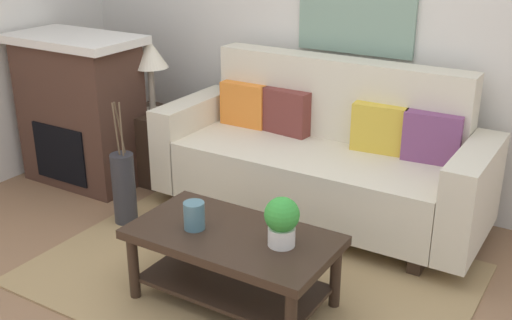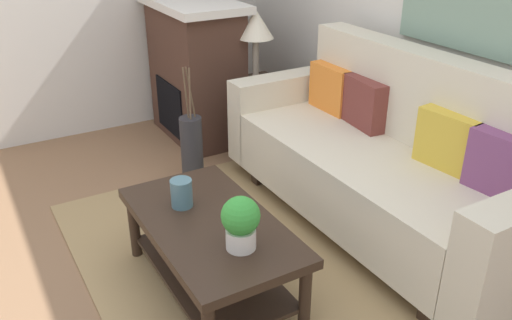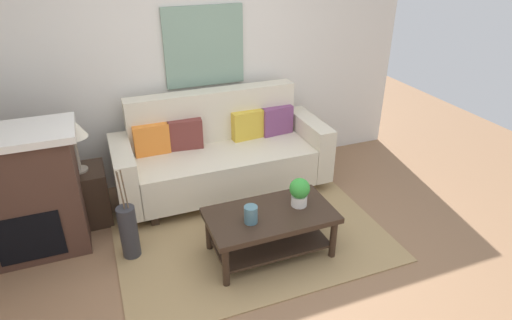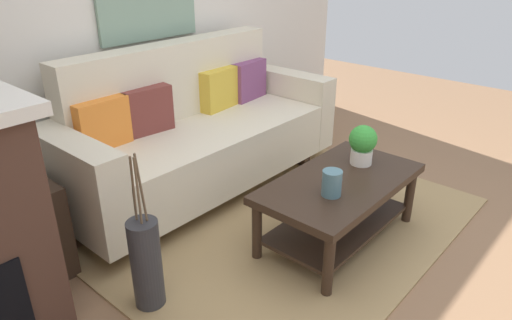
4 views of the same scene
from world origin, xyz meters
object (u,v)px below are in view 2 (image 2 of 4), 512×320
at_px(fireplace, 196,70).
at_px(coffee_table, 211,240).
at_px(floor_vase, 192,151).
at_px(couch, 383,162).
at_px(table_lamp, 256,27).
at_px(potted_plant_tabletop, 241,222).
at_px(throw_pillow_maroon, 364,103).
at_px(throw_pillow_mustard, 448,141).
at_px(throw_pillow_plum, 503,166).
at_px(throw_pillow_orange, 331,88).
at_px(tabletop_vase, 182,193).
at_px(side_table, 256,114).

bearing_deg(fireplace, coffee_table, -22.69).
xyz_separation_m(fireplace, floor_vase, (0.78, -0.40, -0.33)).
distance_m(couch, table_lamp, 1.53).
xyz_separation_m(potted_plant_tabletop, floor_vase, (-1.44, 0.39, -0.32)).
relative_size(throw_pillow_maroon, throw_pillow_mustard, 1.00).
xyz_separation_m(throw_pillow_plum, fireplace, (-2.58, -0.52, -0.09)).
relative_size(throw_pillow_orange, floor_vase, 0.71).
relative_size(throw_pillow_plum, tabletop_vase, 2.37).
xyz_separation_m(side_table, fireplace, (-0.45, -0.32, 0.31)).
relative_size(throw_pillow_plum, potted_plant_tabletop, 1.37).
xyz_separation_m(throw_pillow_plum, tabletop_vase, (-0.84, -1.39, -0.17)).
xyz_separation_m(throw_pillow_maroon, coffee_table, (0.42, -1.33, -0.37)).
bearing_deg(side_table, couch, 2.86).
xyz_separation_m(couch, tabletop_vase, (-0.14, -1.26, 0.07)).
relative_size(side_table, table_lamp, 0.98).
height_order(couch, potted_plant_tabletop, couch).
xyz_separation_m(throw_pillow_orange, coffee_table, (0.77, -1.33, -0.37)).
bearing_deg(couch, fireplace, -168.25).
bearing_deg(throw_pillow_plum, potted_plant_tabletop, -105.23).
xyz_separation_m(table_lamp, floor_vase, (0.33, -0.72, -0.74)).
height_order(throw_pillow_mustard, side_table, throw_pillow_mustard).
distance_m(throw_pillow_plum, side_table, 2.17).
relative_size(throw_pillow_orange, side_table, 0.64).
relative_size(coffee_table, floor_vase, 2.17).
distance_m(side_table, floor_vase, 0.79).
bearing_deg(throw_pillow_orange, potted_plant_tabletop, -51.13).
bearing_deg(throw_pillow_mustard, throw_pillow_orange, 180.00).
distance_m(throw_pillow_maroon, throw_pillow_plum, 1.05).
relative_size(throw_pillow_maroon, throw_pillow_plum, 1.00).
distance_m(throw_pillow_plum, coffee_table, 1.52).
bearing_deg(coffee_table, throw_pillow_mustard, 77.91).
relative_size(couch, floor_vase, 4.45).
height_order(throw_pillow_orange, coffee_table, throw_pillow_orange).
distance_m(coffee_table, side_table, 1.87).
distance_m(throw_pillow_maroon, coffee_table, 1.44).
bearing_deg(throw_pillow_orange, table_lamp, -164.75).
bearing_deg(throw_pillow_maroon, throw_pillow_orange, 180.00).
bearing_deg(throw_pillow_mustard, couch, -160.35).
bearing_deg(coffee_table, side_table, 142.82).
xyz_separation_m(tabletop_vase, side_table, (-1.29, 1.19, -0.23)).
bearing_deg(side_table, throw_pillow_mustard, 6.32).
bearing_deg(coffee_table, throw_pillow_maroon, 107.49).
bearing_deg(tabletop_vase, side_table, 137.21).
distance_m(potted_plant_tabletop, floor_vase, 1.53).
height_order(throw_pillow_plum, coffee_table, throw_pillow_plum).
distance_m(couch, throw_pillow_mustard, 0.45).
height_order(throw_pillow_maroon, table_lamp, table_lamp).
height_order(throw_pillow_orange, side_table, throw_pillow_orange).
xyz_separation_m(couch, throw_pillow_plum, (0.70, 0.13, 0.25)).
height_order(throw_pillow_orange, fireplace, fireplace).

